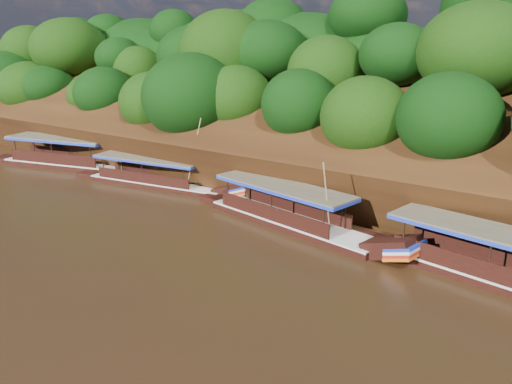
% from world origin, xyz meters
% --- Properties ---
extents(ground, '(160.00, 160.00, 0.00)m').
position_xyz_m(ground, '(0.00, 0.00, 0.00)').
color(ground, black).
rests_on(ground, ground).
extents(riverbank, '(120.00, 30.06, 19.40)m').
position_xyz_m(riverbank, '(-0.01, 22.73, 1.89)').
color(riverbank, black).
rests_on(riverbank, ground).
extents(boat_1, '(14.62, 4.43, 5.29)m').
position_xyz_m(boat_1, '(-0.92, 7.21, 0.57)').
color(boat_1, black).
rests_on(boat_1, ground).
extents(boat_2, '(14.29, 4.17, 6.08)m').
position_xyz_m(boat_2, '(-14.27, 8.87, 0.50)').
color(boat_2, black).
rests_on(boat_2, ground).
extents(boat_3, '(15.21, 6.18, 3.22)m').
position_xyz_m(boat_3, '(-25.37, 8.59, 0.61)').
color(boat_3, black).
rests_on(boat_3, ground).
extents(reeds, '(48.87, 2.41, 2.13)m').
position_xyz_m(reeds, '(-3.29, 9.48, 0.94)').
color(reeds, '#29741D').
rests_on(reeds, ground).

